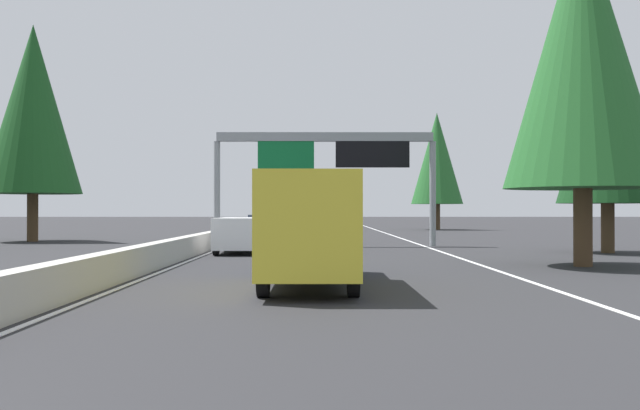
% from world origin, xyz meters
% --- Properties ---
extents(ground_plane, '(320.00, 320.00, 0.00)m').
position_xyz_m(ground_plane, '(60.00, 0.00, 0.00)').
color(ground_plane, '#262628').
extents(median_barrier, '(180.00, 0.56, 0.90)m').
position_xyz_m(median_barrier, '(80.00, 0.30, 0.45)').
color(median_barrier, '#ADAAA3').
rests_on(median_barrier, ground).
extents(shoulder_stripe_right, '(160.00, 0.16, 0.01)m').
position_xyz_m(shoulder_stripe_right, '(70.00, -11.52, 0.01)').
color(shoulder_stripe_right, silver).
rests_on(shoulder_stripe_right, ground).
extents(shoulder_stripe_median, '(160.00, 0.16, 0.01)m').
position_xyz_m(shoulder_stripe_median, '(70.00, -0.25, 0.01)').
color(shoulder_stripe_median, silver).
rests_on(shoulder_stripe_median, ground).
extents(sign_gantry_overhead, '(0.50, 12.68, 6.48)m').
position_xyz_m(sign_gantry_overhead, '(35.61, -6.03, 5.16)').
color(sign_gantry_overhead, gray).
rests_on(sign_gantry_overhead, ground).
extents(box_truck_far_right, '(8.50, 2.40, 2.95)m').
position_xyz_m(box_truck_far_right, '(14.47, -5.24, 1.61)').
color(box_truck_far_right, gold).
rests_on(box_truck_far_right, ground).
extents(minivan_mid_right, '(5.00, 1.95, 1.69)m').
position_xyz_m(minivan_mid_right, '(29.04, -1.69, 0.95)').
color(minivan_mid_right, white).
rests_on(minivan_mid_right, ground).
extents(sedan_distant_b, '(4.40, 1.80, 1.47)m').
position_xyz_m(sedan_distant_b, '(61.57, -5.39, 0.68)').
color(sedan_distant_b, black).
rests_on(sedan_distant_b, ground).
extents(pickup_distant_a, '(5.60, 2.00, 1.86)m').
position_xyz_m(pickup_distant_a, '(126.36, -2.04, 0.91)').
color(pickup_distant_a, white).
rests_on(pickup_distant_a, ground).
extents(sedan_mid_center, '(4.40, 1.80, 1.47)m').
position_xyz_m(sedan_mid_center, '(113.86, -1.91, 0.68)').
color(sedan_mid_center, red).
rests_on(sedan_mid_center, ground).
extents(oncoming_near, '(4.40, 1.80, 1.47)m').
position_xyz_m(oncoming_near, '(87.90, 2.78, 0.68)').
color(oncoming_near, white).
rests_on(oncoming_near, ground).
extents(conifer_right_foreground, '(5.69, 5.69, 12.94)m').
position_xyz_m(conifer_right_foreground, '(20.99, -15.13, 7.87)').
color(conifer_right_foreground, '#4C3823').
rests_on(conifer_right_foreground, ground).
extents(conifer_right_near, '(4.77, 4.77, 10.85)m').
position_xyz_m(conifer_right_near, '(29.17, -19.38, 6.59)').
color(conifer_right_near, '#4C3823').
rests_on(conifer_right_near, ground).
extents(conifer_right_mid, '(5.44, 5.44, 12.37)m').
position_xyz_m(conifer_right_mid, '(70.08, -18.04, 7.52)').
color(conifer_right_mid, '#4C3823').
rests_on(conifer_right_mid, ground).
extents(conifer_left_near, '(6.29, 6.29, 14.29)m').
position_xyz_m(conifer_left_near, '(41.81, 13.28, 8.69)').
color(conifer_left_near, '#4C3823').
rests_on(conifer_left_near, ground).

